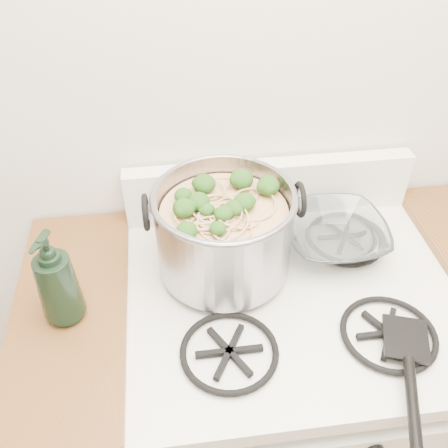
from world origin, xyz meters
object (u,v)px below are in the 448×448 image
Objects in this scene: glass_bowl at (333,239)px; bottle at (56,278)px; stock_pot at (224,232)px; spatula at (407,337)px; gas_range at (279,400)px.

glass_bowl is 0.66m from bottle.
bottle is at bearing -162.99° from stock_pot.
glass_bowl is (-0.06, 0.30, 0.00)m from spatula.
stock_pot is 0.44m from spatula.
bottle is at bearing -167.36° from glass_bowl.
spatula is 0.31m from glass_bowl.
bottle is at bearing -173.90° from spatula.
glass_bowl is at bearing 32.81° from bottle.
bottle is (-0.63, -0.14, 0.10)m from glass_bowl.
bottle is at bearing -178.53° from gas_range.
stock_pot is at bearing 160.67° from spatula.
gas_range is 0.78m from bottle.
stock_pot is 1.13× the size of spatula.
gas_range is at bearing -32.89° from stock_pot.
bottle is (-0.51, -0.01, 0.60)m from gas_range.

